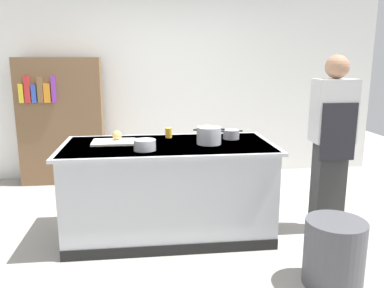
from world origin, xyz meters
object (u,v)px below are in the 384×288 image
mixing_bowl (145,145)px  juice_cup (169,133)px  onion (117,135)px  bookshelf (61,121)px  stock_pot (209,136)px  sauce_pan (231,134)px  person_chef (332,141)px  trash_bin (334,253)px

mixing_bowl → juice_cup: size_ratio=1.93×
onion → mixing_bowl: bearing=-55.2°
mixing_bowl → juice_cup: (0.24, 0.52, 0.00)m
bookshelf → juice_cup: bearing=-47.9°
stock_pot → sauce_pan: (0.26, 0.21, -0.03)m
juice_cup → bookshelf: bearing=132.1°
bookshelf → person_chef: bearing=-33.1°
mixing_bowl → trash_bin: bearing=-30.0°
onion → stock_pot: stock_pot is taller
onion → stock_pot: (0.86, -0.20, 0.02)m
onion → sauce_pan: 1.12m
person_chef → stock_pot: bearing=67.9°
onion → juice_cup: onion is taller
mixing_bowl → stock_pot: bearing=17.2°
sauce_pan → mixing_bowl: size_ratio=1.19×
onion → person_chef: bearing=-7.0°
sauce_pan → juice_cup: (-0.62, 0.13, 0.00)m
stock_pot → mixing_bowl: (-0.60, -0.18, -0.03)m
stock_pot → person_chef: 1.19m
juice_cup → person_chef: person_chef is taller
sauce_pan → juice_cup: bearing=168.5°
sauce_pan → bookshelf: (-1.98, 1.63, -0.09)m
onion → bookshelf: (-0.86, 1.64, -0.11)m
stock_pot → sauce_pan: stock_pot is taller
onion → juice_cup: (0.50, 0.14, -0.02)m
sauce_pan → trash_bin: 1.49m
stock_pot → bookshelf: 2.52m
onion → juice_cup: 0.52m
trash_bin → bookshelf: (-2.52, 2.83, 0.60)m
sauce_pan → person_chef: 0.96m
onion → sauce_pan: onion is taller
sauce_pan → person_chef: person_chef is taller
stock_pot → bookshelf: bearing=133.1°
stock_pot → sauce_pan: bearing=39.0°
sauce_pan → juice_cup: juice_cup is taller
trash_bin → stock_pot: bearing=128.9°
onion → trash_bin: 2.16m
mixing_bowl → bookshelf: (-1.12, 2.02, -0.09)m
stock_pot → sauce_pan: size_ratio=1.29×
stock_pot → trash_bin: bearing=-51.1°
mixing_bowl → juice_cup: bearing=65.3°
stock_pot → trash_bin: (0.80, -0.99, -0.72)m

